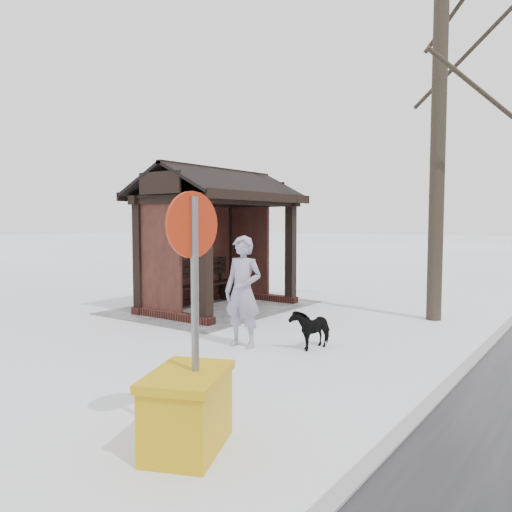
{
  "coord_description": "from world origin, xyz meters",
  "views": [
    {
      "loc": [
        8.42,
        6.99,
        1.95
      ],
      "look_at": [
        -0.25,
        0.8,
        1.19
      ],
      "focal_mm": 35.0,
      "sensor_mm": 36.0,
      "label": 1
    }
  ],
  "objects_px": {
    "bus_shelter": "(214,211)",
    "pedestrian": "(243,292)",
    "dog": "(311,328)",
    "road_sign": "(193,263)",
    "grit_bin": "(187,410)"
  },
  "relations": [
    {
      "from": "bus_shelter",
      "to": "pedestrian",
      "type": "xyz_separation_m",
      "value": [
        2.35,
        2.57,
        -1.31
      ]
    },
    {
      "from": "dog",
      "to": "road_sign",
      "type": "xyz_separation_m",
      "value": [
        3.54,
        0.84,
        1.29
      ]
    },
    {
      "from": "grit_bin",
      "to": "pedestrian",
      "type": "bearing_deg",
      "value": -173.65
    },
    {
      "from": "pedestrian",
      "to": "dog",
      "type": "bearing_deg",
      "value": 26.7
    },
    {
      "from": "dog",
      "to": "grit_bin",
      "type": "height_order",
      "value": "grit_bin"
    },
    {
      "from": "bus_shelter",
      "to": "grit_bin",
      "type": "relative_size",
      "value": 3.44
    },
    {
      "from": "grit_bin",
      "to": "road_sign",
      "type": "height_order",
      "value": "road_sign"
    },
    {
      "from": "bus_shelter",
      "to": "road_sign",
      "type": "xyz_separation_m",
      "value": [
        5.34,
        4.3,
        -0.57
      ]
    },
    {
      "from": "bus_shelter",
      "to": "dog",
      "type": "height_order",
      "value": "bus_shelter"
    },
    {
      "from": "dog",
      "to": "grit_bin",
      "type": "xyz_separation_m",
      "value": [
        3.61,
        0.82,
        0.04
      ]
    },
    {
      "from": "dog",
      "to": "road_sign",
      "type": "relative_size",
      "value": 0.33
    },
    {
      "from": "bus_shelter",
      "to": "grit_bin",
      "type": "distance_m",
      "value": 7.13
    },
    {
      "from": "bus_shelter",
      "to": "dog",
      "type": "xyz_separation_m",
      "value": [
        1.8,
        3.46,
        -1.86
      ]
    },
    {
      "from": "pedestrian",
      "to": "dog",
      "type": "xyz_separation_m",
      "value": [
        -0.55,
        0.89,
        -0.55
      ]
    },
    {
      "from": "grit_bin",
      "to": "road_sign",
      "type": "distance_m",
      "value": 1.25
    }
  ]
}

